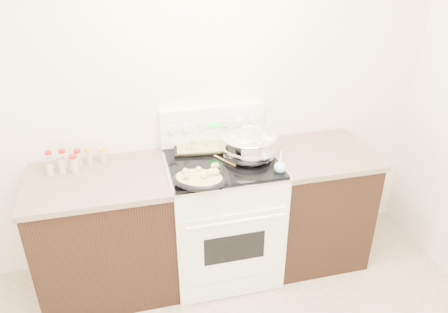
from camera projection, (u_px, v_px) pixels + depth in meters
name	position (u px, v px, depth m)	size (l,w,h in m)	color
room_shell	(221.00, 172.00, 1.33)	(4.10, 3.60, 2.75)	white
counter_left	(106.00, 234.00, 3.04)	(0.93, 0.67, 0.92)	black
counter_right	(314.00, 203.00, 3.37)	(0.73, 0.67, 0.92)	black
kitchen_range	(222.00, 214.00, 3.20)	(0.78, 0.73, 1.22)	white
mixing_bowl	(249.00, 147.00, 2.97)	(0.45, 0.45, 0.22)	silver
roasting_pan	(199.00, 179.00, 2.67)	(0.40, 0.35, 0.11)	black
baking_sheet	(203.00, 146.00, 3.14)	(0.46, 0.35, 0.06)	black
wooden_spoon	(218.00, 163.00, 2.92)	(0.15, 0.24, 0.04)	#B47F52
blue_ladle	(280.00, 166.00, 2.84)	(0.14, 0.26, 0.10)	#9DDDEA
spice_jars	(71.00, 161.00, 2.89)	(0.39, 0.15, 0.13)	#BFB28C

